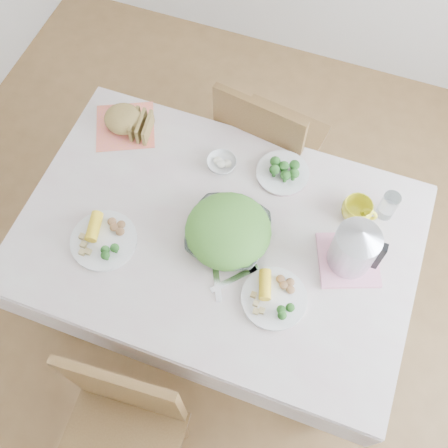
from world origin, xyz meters
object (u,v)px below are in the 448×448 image
(salad_bowl, at_px, (228,234))
(electric_kettle, at_px, (355,247))
(dining_table, at_px, (218,272))
(dinner_plate_right, at_px, (274,299))
(dinner_plate_left, at_px, (104,241))
(chair_far, at_px, (272,142))
(yellow_mug, at_px, (357,210))

(salad_bowl, relative_size, electric_kettle, 1.33)
(dining_table, xyz_separation_m, electric_kettle, (0.49, 0.06, 0.51))
(dining_table, bearing_deg, dinner_plate_right, -31.99)
(dinner_plate_left, distance_m, electric_kettle, 0.92)
(chair_far, bearing_deg, salad_bowl, 100.35)
(dinner_plate_left, distance_m, dinner_plate_right, 0.67)
(salad_bowl, distance_m, dinner_plate_right, 0.29)
(chair_far, height_order, electric_kettle, electric_kettle)
(salad_bowl, xyz_separation_m, dinner_plate_left, (-0.43, -0.17, -0.03))
(yellow_mug, height_order, electric_kettle, electric_kettle)
(electric_kettle, bearing_deg, dinner_plate_left, -174.58)
(salad_bowl, xyz_separation_m, yellow_mug, (0.43, 0.26, 0.01))
(dinner_plate_right, distance_m, electric_kettle, 0.34)
(salad_bowl, height_order, electric_kettle, electric_kettle)
(salad_bowl, bearing_deg, dining_table, 175.11)
(chair_far, relative_size, dinner_plate_right, 4.01)
(dinner_plate_left, relative_size, dinner_plate_right, 1.06)
(dining_table, bearing_deg, yellow_mug, 28.27)
(salad_bowl, xyz_separation_m, dinner_plate_right, (0.24, -0.17, -0.03))
(dinner_plate_left, xyz_separation_m, yellow_mug, (0.86, 0.43, 0.04))
(dinner_plate_left, relative_size, yellow_mug, 2.14)
(dinner_plate_left, bearing_deg, dinner_plate_right, 0.25)
(yellow_mug, bearing_deg, dining_table, -151.73)
(chair_far, distance_m, dinner_plate_right, 0.95)
(dining_table, height_order, chair_far, chair_far)
(dining_table, relative_size, dinner_plate_right, 5.89)
(electric_kettle, bearing_deg, yellow_mug, 86.83)
(dinner_plate_right, bearing_deg, dinner_plate_left, -179.75)
(yellow_mug, bearing_deg, dinner_plate_right, -113.75)
(dining_table, xyz_separation_m, dinner_plate_left, (-0.39, -0.18, 0.40))
(salad_bowl, distance_m, electric_kettle, 0.46)
(chair_far, height_order, dinner_plate_right, chair_far)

